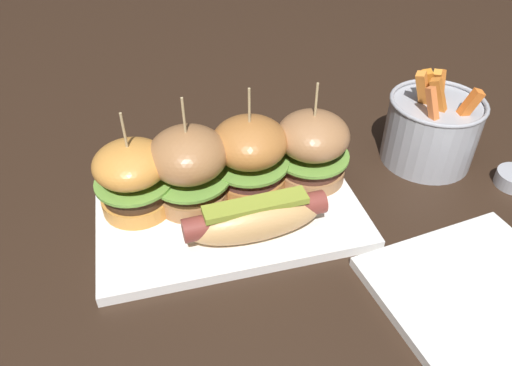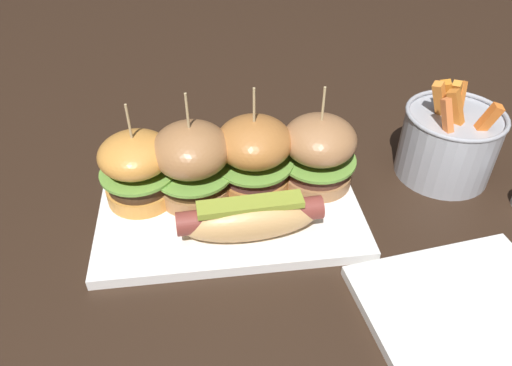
{
  "view_description": "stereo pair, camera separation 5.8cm",
  "coord_description": "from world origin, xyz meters",
  "px_view_note": "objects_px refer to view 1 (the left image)",
  "views": [
    {
      "loc": [
        -0.08,
        -0.44,
        0.42
      ],
      "look_at": [
        0.03,
        0.0,
        0.05
      ],
      "focal_mm": 33.68,
      "sensor_mm": 36.0,
      "label": 1
    },
    {
      "loc": [
        -0.02,
        -0.45,
        0.42
      ],
      "look_at": [
        0.03,
        0.0,
        0.05
      ],
      "focal_mm": 33.68,
      "sensor_mm": 36.0,
      "label": 2
    }
  ],
  "objects_px": {
    "slider_center_left": "(189,167)",
    "slider_far_right": "(312,147)",
    "platter_main": "(231,216)",
    "slider_far_left": "(133,177)",
    "slider_center_right": "(250,155)",
    "fries_bucket": "(431,129)",
    "hot_dog": "(256,218)",
    "side_plate": "(486,303)"
  },
  "relations": [
    {
      "from": "slider_far_left",
      "to": "slider_center_right",
      "type": "height_order",
      "value": "slider_center_right"
    },
    {
      "from": "slider_center_right",
      "to": "slider_far_left",
      "type": "bearing_deg",
      "value": -178.22
    },
    {
      "from": "hot_dog",
      "to": "side_plate",
      "type": "bearing_deg",
      "value": -35.53
    },
    {
      "from": "fries_bucket",
      "to": "hot_dog",
      "type": "bearing_deg",
      "value": -159.9
    },
    {
      "from": "side_plate",
      "to": "slider_far_left",
      "type": "bearing_deg",
      "value": 145.29
    },
    {
      "from": "slider_far_left",
      "to": "hot_dog",
      "type": "bearing_deg",
      "value": -33.36
    },
    {
      "from": "slider_far_right",
      "to": "fries_bucket",
      "type": "bearing_deg",
      "value": 4.66
    },
    {
      "from": "slider_center_right",
      "to": "slider_far_right",
      "type": "relative_size",
      "value": 1.03
    },
    {
      "from": "hot_dog",
      "to": "slider_far_left",
      "type": "bearing_deg",
      "value": 146.64
    },
    {
      "from": "hot_dog",
      "to": "slider_center_left",
      "type": "xyz_separation_m",
      "value": [
        -0.06,
        0.08,
        0.03
      ]
    },
    {
      "from": "slider_center_left",
      "to": "slider_far_right",
      "type": "bearing_deg",
      "value": 2.43
    },
    {
      "from": "side_plate",
      "to": "platter_main",
      "type": "bearing_deg",
      "value": 139.58
    },
    {
      "from": "slider_far_left",
      "to": "fries_bucket",
      "type": "height_order",
      "value": "slider_far_left"
    },
    {
      "from": "slider_center_left",
      "to": "slider_center_right",
      "type": "distance_m",
      "value": 0.08
    },
    {
      "from": "slider_center_right",
      "to": "slider_far_right",
      "type": "bearing_deg",
      "value": -0.9
    },
    {
      "from": "slider_center_right",
      "to": "platter_main",
      "type": "bearing_deg",
      "value": -129.36
    },
    {
      "from": "slider_center_right",
      "to": "fries_bucket",
      "type": "xyz_separation_m",
      "value": [
        0.27,
        0.01,
        -0.01
      ]
    },
    {
      "from": "fries_bucket",
      "to": "slider_center_left",
      "type": "bearing_deg",
      "value": -176.38
    },
    {
      "from": "platter_main",
      "to": "fries_bucket",
      "type": "bearing_deg",
      "value": 10.72
    },
    {
      "from": "slider_center_left",
      "to": "slider_far_right",
      "type": "xyz_separation_m",
      "value": [
        0.16,
        0.01,
        -0.0
      ]
    },
    {
      "from": "hot_dog",
      "to": "slider_far_right",
      "type": "bearing_deg",
      "value": 41.95
    },
    {
      "from": "fries_bucket",
      "to": "side_plate",
      "type": "bearing_deg",
      "value": -106.21
    },
    {
      "from": "slider_far_left",
      "to": "fries_bucket",
      "type": "bearing_deg",
      "value": 2.53
    },
    {
      "from": "slider_center_right",
      "to": "side_plate",
      "type": "relative_size",
      "value": 0.7
    },
    {
      "from": "slider_far_left",
      "to": "slider_center_left",
      "type": "distance_m",
      "value": 0.07
    },
    {
      "from": "hot_dog",
      "to": "slider_far_left",
      "type": "xyz_separation_m",
      "value": [
        -0.13,
        0.09,
        0.02
      ]
    },
    {
      "from": "slider_far_left",
      "to": "slider_far_right",
      "type": "distance_m",
      "value": 0.23
    },
    {
      "from": "slider_center_right",
      "to": "fries_bucket",
      "type": "distance_m",
      "value": 0.27
    },
    {
      "from": "platter_main",
      "to": "hot_dog",
      "type": "bearing_deg",
      "value": -66.25
    },
    {
      "from": "slider_center_right",
      "to": "slider_far_right",
      "type": "height_order",
      "value": "slider_center_right"
    },
    {
      "from": "slider_far_left",
      "to": "slider_far_right",
      "type": "bearing_deg",
      "value": 0.81
    },
    {
      "from": "hot_dog",
      "to": "slider_center_left",
      "type": "relative_size",
      "value": 1.15
    },
    {
      "from": "slider_far_left",
      "to": "slider_center_right",
      "type": "distance_m",
      "value": 0.15
    },
    {
      "from": "fries_bucket",
      "to": "side_plate",
      "type": "distance_m",
      "value": 0.27
    },
    {
      "from": "slider_center_left",
      "to": "slider_center_right",
      "type": "relative_size",
      "value": 1.02
    },
    {
      "from": "slider_far_left",
      "to": "slider_far_right",
      "type": "height_order",
      "value": "slider_far_right"
    },
    {
      "from": "hot_dog",
      "to": "slider_center_left",
      "type": "distance_m",
      "value": 0.11
    },
    {
      "from": "platter_main",
      "to": "slider_far_right",
      "type": "relative_size",
      "value": 2.32
    },
    {
      "from": "slider_far_right",
      "to": "fries_bucket",
      "type": "height_order",
      "value": "slider_far_right"
    },
    {
      "from": "platter_main",
      "to": "slider_far_left",
      "type": "relative_size",
      "value": 2.4
    },
    {
      "from": "hot_dog",
      "to": "slider_center_left",
      "type": "height_order",
      "value": "slider_center_left"
    },
    {
      "from": "side_plate",
      "to": "slider_center_left",
      "type": "bearing_deg",
      "value": 139.59
    }
  ]
}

